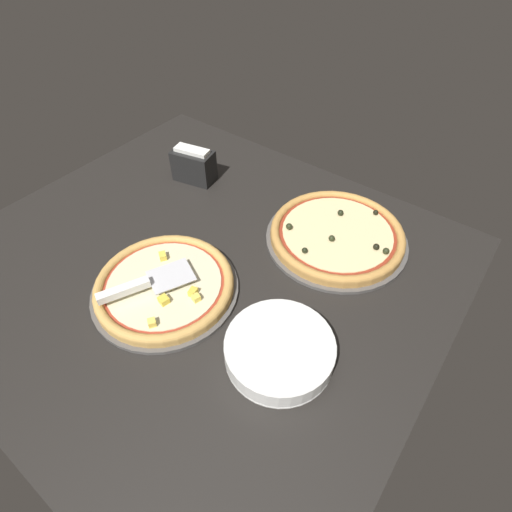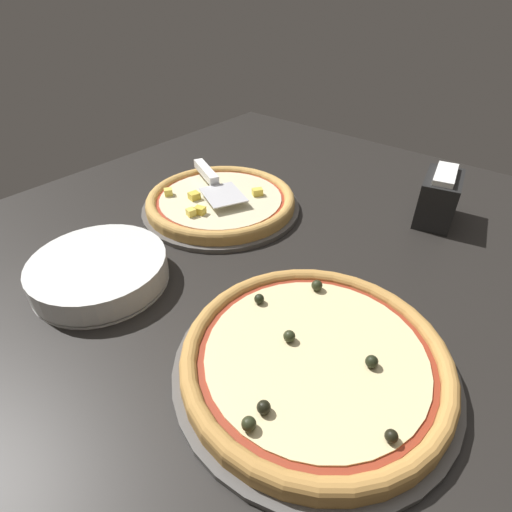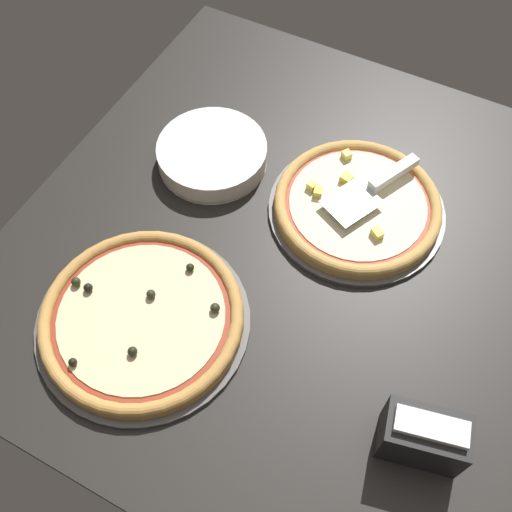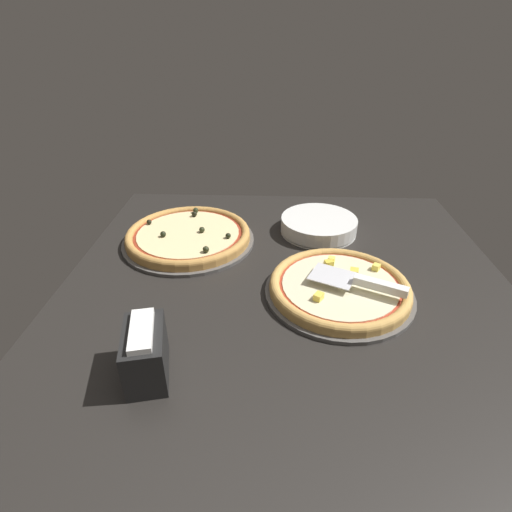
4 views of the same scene
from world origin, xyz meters
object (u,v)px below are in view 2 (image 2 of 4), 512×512
serving_spatula (210,178)px  plate_stack (100,271)px  pizza_back (315,357)px  pizza_front (221,200)px  napkin_holder (439,197)px

serving_spatula → plate_stack: serving_spatula is taller
pizza_back → plate_stack: 40.49cm
pizza_front → pizza_back: 48.52cm
pizza_front → napkin_holder: 48.08cm
serving_spatula → napkin_holder: bearing=118.3°
pizza_front → pizza_back: bearing=59.2°
pizza_back → napkin_holder: 51.98cm
pizza_front → napkin_holder: napkin_holder is taller
pizza_back → serving_spatula: size_ratio=1.63×
pizza_front → plate_stack: 32.94cm
plate_stack → napkin_holder: 70.82cm
napkin_holder → serving_spatula: bearing=-61.7°
pizza_front → napkin_holder: (-27.04, 39.64, 3.03)cm
napkin_holder → pizza_front: bearing=-55.7°
pizza_back → serving_spatula: serving_spatula is taller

